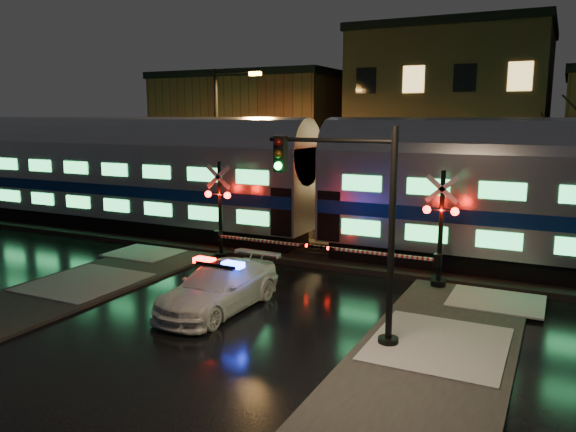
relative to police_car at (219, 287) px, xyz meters
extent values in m
plane|color=black|center=(0.55, 2.98, -0.75)|extent=(120.00, 120.00, 0.00)
cube|color=black|center=(0.55, 7.98, -0.63)|extent=(90.00, 4.20, 0.24)
cube|color=#2D2D2D|center=(-5.95, -3.02, -0.69)|extent=(4.00, 20.00, 0.12)
cube|color=#2D2D2D|center=(7.05, -3.02, -0.69)|extent=(4.00, 20.00, 0.12)
cube|color=#51341F|center=(-12.45, 24.98, 3.75)|extent=(14.00, 10.00, 9.00)
cube|color=brown|center=(2.55, 25.48, 5.00)|extent=(12.00, 11.00, 11.50)
cube|color=black|center=(-12.92, 7.98, -0.11)|extent=(24.00, 2.40, 0.80)
cube|color=#B7BAC1|center=(-12.92, 7.98, 2.19)|extent=(25.00, 3.05, 3.80)
cube|color=navy|center=(-12.92, 7.98, 1.79)|extent=(24.75, 3.09, 0.55)
cube|color=#43FF7E|center=(-12.92, 6.42, 1.04)|extent=(21.00, 0.05, 0.62)
cube|color=#43FF7E|center=(-12.92, 6.42, 2.84)|extent=(21.00, 0.05, 0.62)
cylinder|color=#B7BAC1|center=(-12.92, 7.98, 3.89)|extent=(25.00, 3.05, 3.05)
imported|color=white|center=(0.00, 0.00, -0.01)|extent=(2.29, 5.23, 1.49)
cube|color=black|center=(0.00, 0.00, 0.78)|extent=(1.57, 0.46, 0.10)
cube|color=#FF0C05|center=(-0.56, 0.02, 0.82)|extent=(0.70, 0.38, 0.17)
cube|color=#1426FF|center=(0.56, -0.02, 0.82)|extent=(0.70, 0.38, 0.17)
cylinder|color=black|center=(5.95, 5.38, -0.59)|extent=(0.54, 0.54, 0.32)
cylinder|color=black|center=(5.95, 5.38, 1.41)|extent=(0.17, 0.17, 4.33)
sphere|color=#FF0C05|center=(5.46, 5.20, 2.17)|extent=(0.28, 0.28, 0.28)
sphere|color=#FF0C05|center=(6.43, 5.20, 2.17)|extent=(0.28, 0.28, 0.28)
cube|color=white|center=(3.24, 5.13, 0.38)|extent=(5.42, 0.10, 0.10)
cube|color=black|center=(5.95, 5.13, 0.38)|extent=(0.25, 0.30, 0.45)
cylinder|color=black|center=(-3.40, 5.38, -0.59)|extent=(0.54, 0.54, 0.32)
cylinder|color=black|center=(-3.40, 5.38, 1.40)|extent=(0.17, 0.17, 4.31)
sphere|color=#FF0C05|center=(-3.89, 5.20, 2.16)|extent=(0.28, 0.28, 0.28)
sphere|color=#FF0C05|center=(-2.92, 5.20, 2.16)|extent=(0.28, 0.28, 0.28)
cube|color=white|center=(-0.71, 5.13, 0.38)|extent=(5.39, 0.10, 0.10)
cube|color=black|center=(-3.40, 5.13, 0.38)|extent=(0.25, 0.30, 0.45)
cylinder|color=black|center=(5.81, -0.59, -0.60)|extent=(0.56, 0.56, 0.30)
cylinder|color=black|center=(5.81, -0.59, 2.23)|extent=(0.18, 0.18, 5.97)
cylinder|color=black|center=(4.02, -0.59, 4.82)|extent=(3.58, 0.12, 0.12)
cube|color=black|center=(2.63, -0.74, 4.42)|extent=(0.32, 0.28, 1.00)
sphere|color=#0CFF3F|center=(2.63, -0.90, 4.10)|extent=(0.22, 0.22, 0.22)
cylinder|color=black|center=(-7.86, 11.98, 3.62)|extent=(0.22, 0.22, 8.75)
cylinder|color=black|center=(-6.55, 11.98, 7.78)|extent=(2.63, 0.13, 0.13)
cube|color=orange|center=(-5.34, 11.98, 7.67)|extent=(0.60, 0.31, 0.20)
camera|label=1|loc=(9.72, -14.69, 5.47)|focal=35.00mm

